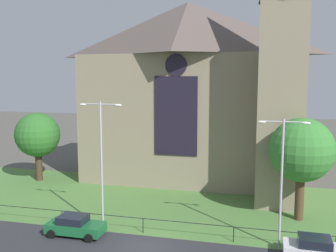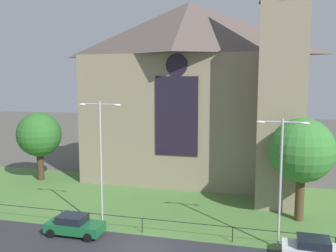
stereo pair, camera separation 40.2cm
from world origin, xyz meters
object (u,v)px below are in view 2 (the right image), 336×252
at_px(streetlamp_near, 101,151).
at_px(streetlamp_far, 281,168).
at_px(tree_right_near, 302,151).
at_px(tree_left_far, 39,135).
at_px(parked_car_green, 74,225).
at_px(parked_car_white, 316,250).
at_px(church_building, 194,89).

relative_size(streetlamp_near, streetlamp_far, 1.11).
xyz_separation_m(tree_right_near, streetlamp_near, (-14.78, -5.71, 0.33)).
bearing_deg(streetlamp_near, tree_left_far, 138.36).
xyz_separation_m(parked_car_green, parked_car_white, (16.73, 0.19, 0.00)).
bearing_deg(parked_car_green, church_building, 73.24).
distance_m(church_building, streetlamp_far, 19.48).
height_order(tree_left_far, tree_right_near, tree_right_near).
bearing_deg(parked_car_white, church_building, 123.39).
bearing_deg(tree_left_far, parked_car_green, -48.96).
xyz_separation_m(tree_right_near, parked_car_white, (0.45, -7.10, -5.01)).
bearing_deg(streetlamp_near, parked_car_white, -5.21).
bearing_deg(parked_car_white, streetlamp_near, 176.17).
distance_m(streetlamp_near, streetlamp_far, 13.00).
distance_m(tree_left_far, parked_car_white, 31.03).
xyz_separation_m(tree_right_near, parked_car_green, (-16.28, -7.29, -5.01)).
distance_m(tree_right_near, streetlamp_far, 5.99).
height_order(tree_left_far, streetlamp_far, streetlamp_far).
relative_size(church_building, parked_car_white, 6.13).
bearing_deg(tree_right_near, church_building, 134.75).
xyz_separation_m(church_building, parked_car_green, (-5.47, -18.19, -9.53)).
xyz_separation_m(tree_right_near, streetlamp_far, (-1.79, -5.71, -0.18)).
xyz_separation_m(streetlamp_near, parked_car_green, (-1.51, -1.58, -5.34)).
bearing_deg(parked_car_white, tree_right_near, 95.00).
height_order(parked_car_green, parked_car_white, same).
xyz_separation_m(tree_left_far, parked_car_white, (27.96, -12.71, -4.43)).
bearing_deg(parked_car_green, streetlamp_far, 6.19).
height_order(tree_right_near, streetlamp_far, streetlamp_far).
relative_size(tree_right_near, streetlamp_far, 0.95).
xyz_separation_m(streetlamp_far, parked_car_green, (-14.50, -1.58, -4.83)).
relative_size(tree_right_near, parked_car_white, 1.98).
height_order(tree_left_far, parked_car_white, tree_left_far).
distance_m(tree_left_far, streetlamp_far, 28.11).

